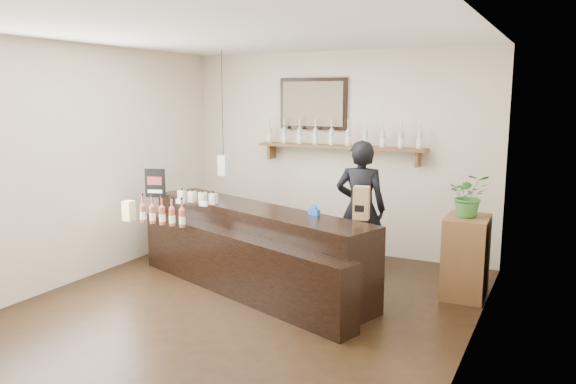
# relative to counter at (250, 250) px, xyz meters

# --- Properties ---
(ground) EXTENTS (5.00, 5.00, 0.00)m
(ground) POSITION_rel_counter_xyz_m (0.29, -0.58, -0.43)
(ground) COLOR black
(ground) RESTS_ON ground
(room_shell) EXTENTS (5.00, 5.00, 5.00)m
(room_shell) POSITION_rel_counter_xyz_m (0.29, -0.58, 1.27)
(room_shell) COLOR beige
(room_shell) RESTS_ON ground
(back_wall_decor) EXTENTS (2.66, 0.96, 1.69)m
(back_wall_decor) POSITION_rel_counter_xyz_m (0.13, 1.80, 1.33)
(back_wall_decor) COLOR brown
(back_wall_decor) RESTS_ON ground
(counter) EXTENTS (3.29, 1.93, 1.07)m
(counter) POSITION_rel_counter_xyz_m (0.00, 0.00, 0.00)
(counter) COLOR black
(counter) RESTS_ON ground
(promo_sign) EXTENTS (0.25, 0.11, 0.37)m
(promo_sign) POSITION_rel_counter_xyz_m (-1.45, 0.10, 0.67)
(promo_sign) COLOR black
(promo_sign) RESTS_ON counter
(paper_bag) EXTENTS (0.18, 0.14, 0.35)m
(paper_bag) POSITION_rel_counter_xyz_m (1.32, 0.07, 0.66)
(paper_bag) COLOR olive
(paper_bag) RESTS_ON counter
(tape_dispenser) EXTENTS (0.14, 0.09, 0.11)m
(tape_dispenser) POSITION_rel_counter_xyz_m (0.79, 0.04, 0.53)
(tape_dispenser) COLOR #184DAE
(tape_dispenser) RESTS_ON counter
(side_cabinet) EXTENTS (0.46, 0.63, 0.90)m
(side_cabinet) POSITION_rel_counter_xyz_m (2.29, 0.80, 0.02)
(side_cabinet) COLOR brown
(side_cabinet) RESTS_ON ground
(potted_plant) EXTENTS (0.52, 0.48, 0.48)m
(potted_plant) POSITION_rel_counter_xyz_m (2.29, 0.80, 0.70)
(potted_plant) COLOR #34712D
(potted_plant) RESTS_ON side_cabinet
(shopkeeper) EXTENTS (0.76, 0.56, 1.89)m
(shopkeeper) POSITION_rel_counter_xyz_m (0.99, 0.97, 0.52)
(shopkeeper) COLOR black
(shopkeeper) RESTS_ON ground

